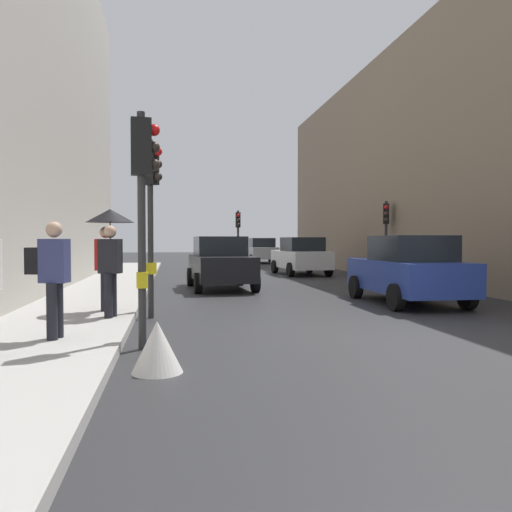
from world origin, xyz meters
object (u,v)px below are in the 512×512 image
object	(u,v)px
traffic_light_near_right	(151,195)
car_dark_suv	(221,263)
traffic_light_mid_street	(386,226)
car_white_compact	(301,256)
pedestrian_with_umbrella	(109,231)
car_blue_van	(408,270)
pedestrian_with_grey_backpack	(52,273)
traffic_light_far_median	(238,229)
traffic_light_near_left	(143,186)
car_silver_hatchback	(261,250)
warning_sign_triangle	(157,347)
pedestrian_in_dark_coat	(110,267)

from	to	relation	value
traffic_light_near_right	car_dark_suv	size ratio (longest dim) A/B	0.87
traffic_light_mid_street	car_white_compact	world-z (taller)	traffic_light_mid_street
car_dark_suv	pedestrian_with_umbrella	distance (m)	6.93
car_blue_van	pedestrian_with_grey_backpack	world-z (taller)	pedestrian_with_grey_backpack
traffic_light_far_median	traffic_light_mid_street	bearing A→B (deg)	-58.95
traffic_light_near_left	car_blue_van	bearing A→B (deg)	35.86
traffic_light_far_median	pedestrian_with_umbrella	world-z (taller)	traffic_light_far_median
car_silver_hatchback	pedestrian_with_grey_backpack	bearing A→B (deg)	-105.83
car_silver_hatchback	warning_sign_triangle	size ratio (longest dim) A/B	6.47
traffic_light_far_median	car_dark_suv	size ratio (longest dim) A/B	0.76
traffic_light_far_median	pedestrian_with_grey_backpack	bearing A→B (deg)	-104.67
traffic_light_mid_street	pedestrian_with_umbrella	size ratio (longest dim) A/B	1.51
pedestrian_with_grey_backpack	warning_sign_triangle	world-z (taller)	pedestrian_with_grey_backpack
pedestrian_with_grey_backpack	car_silver_hatchback	bearing A→B (deg)	74.17
traffic_light_far_median	warning_sign_triangle	size ratio (longest dim) A/B	5.03
traffic_light_mid_street	traffic_light_far_median	bearing A→B (deg)	121.05
car_silver_hatchback	warning_sign_triangle	distance (m)	30.66
car_silver_hatchback	warning_sign_triangle	world-z (taller)	car_silver_hatchback
traffic_light_mid_street	traffic_light_near_left	bearing A→B (deg)	-126.34
traffic_light_near_left	pedestrian_with_grey_backpack	world-z (taller)	traffic_light_near_left
pedestrian_with_umbrella	car_silver_hatchback	bearing A→B (deg)	73.32
traffic_light_near_left	warning_sign_triangle	xyz separation A→B (m)	(0.24, -1.45, -2.13)
car_blue_van	pedestrian_in_dark_coat	distance (m)	7.57
traffic_light_near_right	warning_sign_triangle	world-z (taller)	traffic_light_near_right
car_silver_hatchback	car_dark_suv	bearing A→B (deg)	-103.70
car_blue_van	car_dark_suv	xyz separation A→B (m)	(-4.41, 4.87, 0.00)
car_silver_hatchback	car_dark_suv	world-z (taller)	same
traffic_light_near_right	pedestrian_in_dark_coat	xyz separation A→B (m)	(-0.75, -0.85, -1.45)
car_dark_suv	pedestrian_in_dark_coat	distance (m)	7.73
pedestrian_with_grey_backpack	pedestrian_with_umbrella	bearing A→B (deg)	81.32
car_blue_van	car_dark_suv	distance (m)	6.58
traffic_light_near_left	car_white_compact	xyz separation A→B (m)	(6.41, 15.94, -1.58)
pedestrian_with_umbrella	traffic_light_near_left	bearing A→B (deg)	-74.94
traffic_light_mid_street	pedestrian_with_grey_backpack	xyz separation A→B (m)	(-10.50, -12.20, -1.07)
pedestrian_in_dark_coat	car_blue_van	bearing A→B (deg)	17.97
car_silver_hatchback	pedestrian_with_umbrella	world-z (taller)	pedestrian_with_umbrella
car_white_compact	pedestrian_with_grey_backpack	bearing A→B (deg)	-116.31
traffic_light_far_median	traffic_light_mid_street	size ratio (longest dim) A/B	1.01
traffic_light_near_right	car_silver_hatchback	bearing A→B (deg)	75.28
traffic_light_far_median	pedestrian_in_dark_coat	distance (m)	19.19
traffic_light_far_median	car_silver_hatchback	world-z (taller)	traffic_light_far_median
traffic_light_mid_street	car_silver_hatchback	world-z (taller)	traffic_light_mid_street
traffic_light_mid_street	pedestrian_in_dark_coat	bearing A→B (deg)	-134.41
traffic_light_near_left	pedestrian_in_dark_coat	world-z (taller)	traffic_light_near_left
traffic_light_near_right	traffic_light_mid_street	bearing A→B (deg)	45.34
pedestrian_with_umbrella	pedestrian_in_dark_coat	xyz separation A→B (m)	(0.14, -1.00, -0.71)
traffic_light_far_median	traffic_light_near_left	bearing A→B (deg)	-100.95
traffic_light_far_median	pedestrian_with_umbrella	bearing A→B (deg)	-105.70
traffic_light_far_median	car_white_compact	world-z (taller)	traffic_light_far_median
traffic_light_mid_street	traffic_light_near_left	size ratio (longest dim) A/B	0.91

